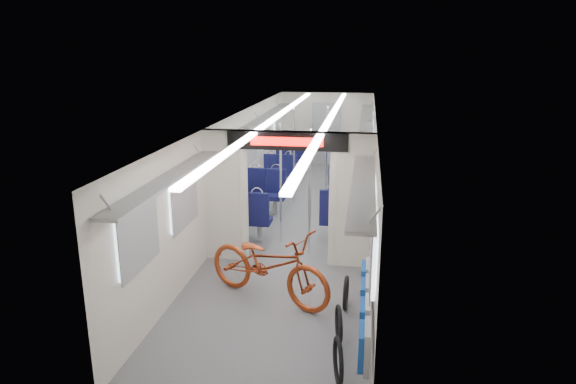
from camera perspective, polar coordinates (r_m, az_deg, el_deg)
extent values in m
plane|color=#515456|center=(10.99, 1.59, -3.57)|extent=(12.00, 12.00, 0.00)
cube|color=beige|center=(10.94, -5.93, 2.54)|extent=(0.02, 12.00, 2.30)
cube|color=beige|center=(10.59, 9.45, 1.98)|extent=(0.02, 12.00, 2.30)
cube|color=beige|center=(16.53, 4.27, 7.00)|extent=(2.90, 0.02, 2.30)
cube|color=beige|center=(5.11, -7.08, -13.17)|extent=(2.90, 0.02, 2.30)
cube|color=silver|center=(10.46, 1.68, 8.42)|extent=(2.90, 12.00, 0.02)
cube|color=white|center=(10.55, -1.32, 8.32)|extent=(0.12, 11.40, 0.04)
cube|color=white|center=(10.41, 4.72, 8.18)|extent=(0.12, 11.40, 0.04)
cube|color=beige|center=(9.03, -7.09, -1.29)|extent=(0.65, 0.18, 2.00)
cube|color=beige|center=(8.70, 7.33, -1.95)|extent=(0.65, 0.18, 2.00)
cube|color=beige|center=(8.52, -0.01, 5.78)|extent=(2.90, 0.18, 0.30)
cylinder|color=beige|center=(8.95, -5.08, -1.39)|extent=(0.20, 0.20, 2.00)
cylinder|color=beige|center=(8.71, 5.20, -1.86)|extent=(0.20, 0.20, 2.00)
cube|color=black|center=(8.42, -0.13, 5.65)|extent=(2.00, 0.03, 0.30)
cube|color=#FF0C07|center=(8.39, -0.15, 5.62)|extent=(1.20, 0.02, 0.14)
cube|color=silver|center=(6.51, -16.41, -4.83)|extent=(0.04, 1.00, 0.75)
cube|color=silver|center=(5.93, 9.52, -6.44)|extent=(0.04, 1.00, 0.75)
cube|color=silver|center=(7.91, -11.59, -0.90)|extent=(0.04, 1.00, 0.75)
cube|color=silver|center=(7.44, 9.43, -1.85)|extent=(0.04, 1.00, 0.75)
cube|color=silver|center=(10.40, -6.50, 3.26)|extent=(0.04, 1.00, 0.75)
cube|color=silver|center=(10.05, 9.35, 2.71)|extent=(0.04, 1.00, 0.75)
cube|color=silver|center=(12.21, -4.17, 5.14)|extent=(0.04, 1.00, 0.75)
cube|color=silver|center=(11.91, 9.32, 4.71)|extent=(0.04, 1.00, 0.75)
cube|color=silver|center=(14.04, -2.44, 6.53)|extent=(0.04, 1.00, 0.75)
cube|color=silver|center=(13.78, 9.29, 6.17)|extent=(0.04, 1.00, 0.75)
cube|color=silver|center=(15.79, -1.17, 7.55)|extent=(0.04, 1.00, 0.75)
cube|color=silver|center=(15.56, 9.27, 7.23)|extent=(0.04, 1.00, 0.75)
cube|color=gray|center=(7.00, -12.91, 1.54)|extent=(0.30, 3.60, 0.04)
cube|color=gray|center=(6.51, 8.37, 0.74)|extent=(0.30, 3.60, 0.04)
cube|color=gray|center=(12.67, -2.95, 8.06)|extent=(0.30, 7.60, 0.04)
cube|color=gray|center=(12.41, 8.72, 7.75)|extent=(0.30, 7.60, 0.04)
cube|color=gray|center=(16.50, 4.24, 6.45)|extent=(0.90, 0.05, 2.00)
imported|color=#9B3716|center=(7.61, -2.16, -8.04)|extent=(2.22, 1.56, 1.11)
cube|color=gray|center=(5.70, 8.76, -16.63)|extent=(0.06, 0.43, 0.49)
cube|color=navy|center=(5.70, 8.13, -16.61)|extent=(0.06, 0.39, 0.41)
cube|color=gray|center=(6.17, 8.79, -13.93)|extent=(0.06, 0.43, 0.49)
cube|color=navy|center=(6.17, 8.22, -13.90)|extent=(0.06, 0.39, 0.41)
cube|color=gray|center=(6.65, 8.82, -11.61)|extent=(0.06, 0.43, 0.49)
cube|color=navy|center=(6.65, 8.29, -11.59)|extent=(0.06, 0.39, 0.41)
cube|color=gray|center=(7.15, 8.84, -9.61)|extent=(0.06, 0.43, 0.49)
cube|color=navy|center=(7.15, 8.36, -9.59)|extent=(0.06, 0.39, 0.41)
torus|color=black|center=(6.02, 5.58, -18.35)|extent=(0.16, 0.54, 0.54)
torus|color=black|center=(6.74, 5.65, -14.58)|extent=(0.14, 0.50, 0.50)
torus|color=black|center=(7.51, 6.44, -11.25)|extent=(0.07, 0.50, 0.50)
cube|color=#0C0D37|center=(9.95, -3.20, -3.21)|extent=(0.45, 0.42, 0.10)
cylinder|color=gray|center=(10.03, -3.18, -4.43)|extent=(0.10, 0.10, 0.35)
cube|color=#0C0D37|center=(9.69, -3.43, -1.70)|extent=(0.45, 0.08, 0.55)
torus|color=silver|center=(9.62, -3.46, -0.13)|extent=(0.23, 0.03, 0.23)
cube|color=#0C0D37|center=(11.56, -1.45, -0.52)|extent=(0.45, 0.42, 0.10)
cylinder|color=gray|center=(11.62, -1.44, -1.58)|extent=(0.10, 0.10, 0.35)
cube|color=#0C0D37|center=(11.63, -1.31, 1.26)|extent=(0.45, 0.08, 0.55)
torus|color=silver|center=(11.57, -1.32, 2.59)|extent=(0.23, 0.03, 0.23)
cube|color=#0C0D37|center=(10.06, -5.82, -3.07)|extent=(0.45, 0.42, 0.10)
cylinder|color=gray|center=(10.13, -5.79, -4.27)|extent=(0.10, 0.10, 0.35)
cube|color=#0C0D37|center=(9.80, -6.12, -1.57)|extent=(0.45, 0.08, 0.55)
torus|color=silver|center=(9.72, -6.17, -0.01)|extent=(0.23, 0.03, 0.23)
cube|color=#0C0D37|center=(11.65, -3.73, -0.42)|extent=(0.45, 0.42, 0.10)
cylinder|color=gray|center=(11.71, -3.71, -1.48)|extent=(0.10, 0.10, 0.35)
cube|color=#0C0D37|center=(11.72, -3.58, 1.34)|extent=(0.45, 0.08, 0.55)
torus|color=silver|center=(11.66, -3.60, 2.66)|extent=(0.23, 0.03, 0.23)
cube|color=#0C0D37|center=(10.02, 4.99, -3.12)|extent=(0.49, 0.46, 0.10)
cylinder|color=gray|center=(10.09, 4.96, -4.34)|extent=(0.10, 0.10, 0.35)
cube|color=#0C0D37|center=(9.73, 4.96, -1.52)|extent=(0.49, 0.09, 0.60)
torus|color=silver|center=(9.65, 5.00, 0.18)|extent=(0.25, 0.03, 0.25)
cube|color=#0C0D37|center=(11.78, 5.61, -0.27)|extent=(0.49, 0.46, 0.10)
cylinder|color=gray|center=(11.84, 5.58, -1.32)|extent=(0.10, 0.10, 0.35)
cube|color=#0C0D37|center=(11.87, 5.71, 1.59)|extent=(0.49, 0.09, 0.60)
torus|color=silver|center=(11.80, 5.75, 3.00)|extent=(0.25, 0.03, 0.25)
cube|color=#0C0D37|center=(10.00, 7.68, -3.24)|extent=(0.49, 0.46, 0.10)
cylinder|color=gray|center=(10.07, 7.63, -4.45)|extent=(0.10, 0.10, 0.35)
cube|color=#0C0D37|center=(9.72, 7.72, -1.64)|extent=(0.49, 0.09, 0.60)
torus|color=silver|center=(9.63, 7.79, 0.06)|extent=(0.25, 0.03, 0.25)
cube|color=#0C0D37|center=(11.77, 7.90, -0.37)|extent=(0.49, 0.46, 0.10)
cylinder|color=gray|center=(11.83, 7.86, -1.42)|extent=(0.10, 0.10, 0.35)
cube|color=#0C0D37|center=(11.86, 7.98, 1.50)|extent=(0.49, 0.09, 0.60)
torus|color=silver|center=(11.79, 8.03, 2.91)|extent=(0.25, 0.03, 0.25)
cube|color=#0C0D37|center=(13.70, 0.21, 2.05)|extent=(0.41, 0.38, 0.10)
cylinder|color=gray|center=(13.75, 0.21, 1.14)|extent=(0.10, 0.10, 0.35)
cube|color=#0C0D37|center=(13.48, 0.12, 3.13)|extent=(0.41, 0.07, 0.50)
torus|color=silver|center=(13.43, 0.12, 4.17)|extent=(0.21, 0.03, 0.21)
cube|color=#0C0D37|center=(15.18, 1.08, 3.39)|extent=(0.41, 0.38, 0.10)
cylinder|color=gray|center=(15.23, 1.07, 2.56)|extent=(0.10, 0.10, 0.35)
cube|color=#0C0D37|center=(15.27, 1.16, 4.60)|extent=(0.41, 0.07, 0.50)
torus|color=silver|center=(15.22, 1.17, 5.52)|extent=(0.21, 0.03, 0.21)
cube|color=#0C0D37|center=(13.77, -1.72, 2.12)|extent=(0.41, 0.38, 0.10)
cylinder|color=gray|center=(13.83, -1.72, 1.21)|extent=(0.10, 0.10, 0.35)
cube|color=#0C0D37|center=(13.56, -1.85, 3.20)|extent=(0.41, 0.07, 0.50)
torus|color=silver|center=(13.51, -1.86, 4.22)|extent=(0.21, 0.03, 0.21)
cube|color=#0C0D37|center=(15.25, -0.67, 3.44)|extent=(0.41, 0.38, 0.10)
cylinder|color=gray|center=(15.30, -0.67, 2.62)|extent=(0.10, 0.10, 0.35)
cube|color=#0C0D37|center=(15.34, -0.58, 4.65)|extent=(0.41, 0.07, 0.50)
torus|color=silver|center=(15.29, -0.59, 5.57)|extent=(0.21, 0.03, 0.21)
cube|color=#0C0D37|center=(13.54, 6.07, 1.80)|extent=(0.42, 0.39, 0.10)
cylinder|color=gray|center=(13.59, 6.04, 0.88)|extent=(0.10, 0.10, 0.35)
cube|color=#0C0D37|center=(13.31, 6.07, 2.93)|extent=(0.42, 0.07, 0.51)
torus|color=silver|center=(13.26, 6.10, 4.01)|extent=(0.22, 0.03, 0.22)
cube|color=#0C0D37|center=(15.09, 6.38, 3.22)|extent=(0.42, 0.39, 0.10)
cylinder|color=gray|center=(15.14, 6.35, 2.39)|extent=(0.10, 0.10, 0.35)
cube|color=#0C0D37|center=(15.18, 6.44, 4.48)|extent=(0.42, 0.07, 0.51)
torus|color=silver|center=(15.13, 6.47, 5.43)|extent=(0.22, 0.03, 0.22)
cube|color=#0C0D37|center=(13.53, 8.06, 1.72)|extent=(0.42, 0.39, 0.10)
cylinder|color=gray|center=(13.58, 8.02, 0.80)|extent=(0.10, 0.10, 0.35)
cube|color=#0C0D37|center=(13.30, 8.09, 2.84)|extent=(0.42, 0.07, 0.51)
torus|color=silver|center=(13.25, 8.13, 3.93)|extent=(0.22, 0.03, 0.22)
cube|color=#0C0D37|center=(15.08, 8.16, 3.15)|extent=(0.42, 0.39, 0.10)
cylinder|color=gray|center=(15.13, 8.13, 2.31)|extent=(0.10, 0.10, 0.35)
cube|color=#0C0D37|center=(15.17, 8.22, 4.41)|extent=(0.42, 0.07, 0.51)
torus|color=silver|center=(15.12, 8.26, 5.36)|extent=(0.22, 0.03, 0.22)
cylinder|color=silver|center=(9.65, -0.80, 0.86)|extent=(0.04, 0.04, 2.30)
cylinder|color=silver|center=(9.03, 2.42, -0.19)|extent=(0.04, 0.04, 2.30)
cylinder|color=silver|center=(12.23, 0.69, 4.01)|extent=(0.05, 0.05, 2.30)
cylinder|color=silver|center=(12.51, 4.31, 4.22)|extent=(0.04, 0.04, 2.30)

